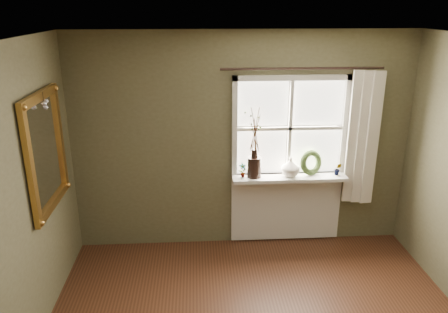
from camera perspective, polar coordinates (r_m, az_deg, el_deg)
name	(u,v)px	position (r m, az deg, el deg)	size (l,w,h in m)	color
ceiling	(286,49)	(2.71, 8.05, 13.73)	(4.50, 4.50, 0.00)	silver
wall_back	(242,142)	(5.21, 2.40, 1.92)	(4.00, 0.10, 2.60)	brown
window_frame	(290,128)	(5.18, 8.59, 3.68)	(1.36, 0.06, 1.24)	silver
window_sill	(289,178)	(5.26, 8.52, -2.73)	(1.36, 0.26, 0.04)	silver
window_apron	(286,207)	(5.54, 8.06, -6.53)	(1.36, 0.04, 0.88)	silver
dark_jug	(254,167)	(5.14, 3.96, -1.40)	(0.17, 0.17, 0.24)	black
cream_vase	(290,167)	(5.21, 8.67, -1.36)	(0.22, 0.22, 0.23)	beige
wreath	(311,165)	(5.31, 11.27, -1.12)	(0.31, 0.31, 0.07)	#32471F
potted_plant_left	(243,170)	(5.13, 2.45, -1.81)	(0.09, 0.06, 0.17)	#32471F
potted_plant_right	(338,169)	(5.38, 14.63, -1.59)	(0.08, 0.07, 0.15)	#32471F
curtain	(362,139)	(5.36, 17.57, 2.24)	(0.36, 0.12, 1.59)	beige
curtain_rod	(303,68)	(5.00, 10.28, 11.25)	(0.03, 0.03, 1.84)	black
gilt_mirror	(46,151)	(4.44, -22.24, 0.64)	(0.10, 0.95, 1.13)	white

